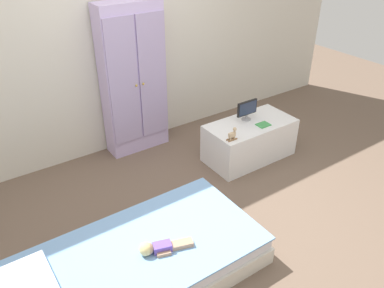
{
  "coord_description": "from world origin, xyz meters",
  "views": [
    {
      "loc": [
        -1.52,
        -2.13,
        2.33
      ],
      "look_at": [
        0.15,
        0.32,
        0.56
      ],
      "focal_mm": 36.4,
      "sensor_mm": 36.0,
      "label": 1
    }
  ],
  "objects_px": {
    "doll": "(156,248)",
    "tv_monitor": "(247,109)",
    "wardrobe": "(133,80)",
    "bed": "(138,264)",
    "tv_stand": "(249,140)",
    "rocking_horse_toy": "(233,134)",
    "book_green": "(263,125)"
  },
  "relations": [
    {
      "from": "tv_monitor",
      "to": "wardrobe",
      "type": "bearing_deg",
      "value": 137.98
    },
    {
      "from": "doll",
      "to": "wardrobe",
      "type": "height_order",
      "value": "wardrobe"
    },
    {
      "from": "bed",
      "to": "tv_monitor",
      "type": "bearing_deg",
      "value": 26.04
    },
    {
      "from": "book_green",
      "to": "rocking_horse_toy",
      "type": "bearing_deg",
      "value": -173.72
    },
    {
      "from": "bed",
      "to": "doll",
      "type": "height_order",
      "value": "doll"
    },
    {
      "from": "doll",
      "to": "tv_stand",
      "type": "relative_size",
      "value": 0.4
    },
    {
      "from": "tv_stand",
      "to": "tv_monitor",
      "type": "distance_m",
      "value": 0.35
    },
    {
      "from": "rocking_horse_toy",
      "to": "book_green",
      "type": "relative_size",
      "value": 0.95
    },
    {
      "from": "rocking_horse_toy",
      "to": "book_green",
      "type": "xyz_separation_m",
      "value": [
        0.45,
        0.05,
        -0.06
      ]
    },
    {
      "from": "book_green",
      "to": "wardrobe",
      "type": "bearing_deg",
      "value": 133.75
    },
    {
      "from": "doll",
      "to": "book_green",
      "type": "height_order",
      "value": "book_green"
    },
    {
      "from": "tv_monitor",
      "to": "bed",
      "type": "bearing_deg",
      "value": -153.96
    },
    {
      "from": "doll",
      "to": "tv_monitor",
      "type": "relative_size",
      "value": 1.55
    },
    {
      "from": "bed",
      "to": "doll",
      "type": "relative_size",
      "value": 4.76
    },
    {
      "from": "bed",
      "to": "tv_monitor",
      "type": "xyz_separation_m",
      "value": [
        1.77,
        0.87,
        0.42
      ]
    },
    {
      "from": "wardrobe",
      "to": "doll",
      "type": "bearing_deg",
      "value": -113.43
    },
    {
      "from": "tv_stand",
      "to": "rocking_horse_toy",
      "type": "bearing_deg",
      "value": -157.28
    },
    {
      "from": "bed",
      "to": "rocking_horse_toy",
      "type": "distance_m",
      "value": 1.56
    },
    {
      "from": "wardrobe",
      "to": "tv_stand",
      "type": "bearing_deg",
      "value": -45.13
    },
    {
      "from": "bed",
      "to": "doll",
      "type": "bearing_deg",
      "value": -34.35
    },
    {
      "from": "tv_monitor",
      "to": "rocking_horse_toy",
      "type": "distance_m",
      "value": 0.47
    },
    {
      "from": "wardrobe",
      "to": "rocking_horse_toy",
      "type": "bearing_deg",
      "value": -64.35
    },
    {
      "from": "doll",
      "to": "book_green",
      "type": "bearing_deg",
      "value": 23.62
    },
    {
      "from": "rocking_horse_toy",
      "to": "book_green",
      "type": "distance_m",
      "value": 0.46
    },
    {
      "from": "wardrobe",
      "to": "tv_stand",
      "type": "height_order",
      "value": "wardrobe"
    },
    {
      "from": "doll",
      "to": "book_green",
      "type": "xyz_separation_m",
      "value": [
        1.72,
        0.75,
        0.13
      ]
    },
    {
      "from": "bed",
      "to": "book_green",
      "type": "relative_size",
      "value": 13.56
    },
    {
      "from": "tv_stand",
      "to": "tv_monitor",
      "type": "relative_size",
      "value": 3.82
    },
    {
      "from": "rocking_horse_toy",
      "to": "tv_monitor",
      "type": "bearing_deg",
      "value": 31.9
    },
    {
      "from": "tv_stand",
      "to": "tv_monitor",
      "type": "height_order",
      "value": "tv_monitor"
    },
    {
      "from": "wardrobe",
      "to": "bed",
      "type": "bearing_deg",
      "value": -117.62
    },
    {
      "from": "doll",
      "to": "bed",
      "type": "bearing_deg",
      "value": 145.65
    }
  ]
}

